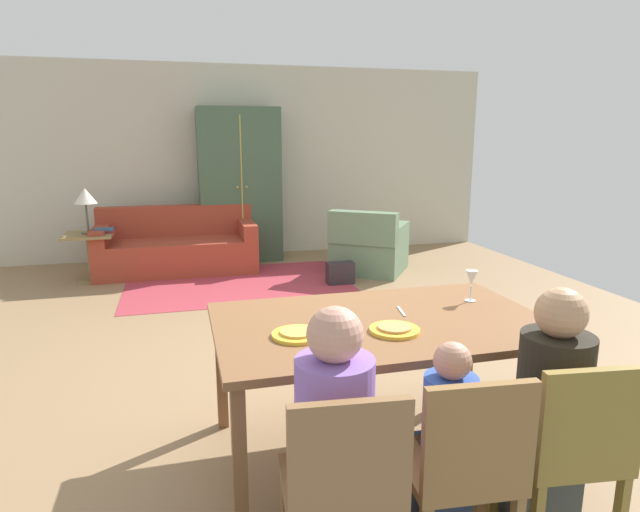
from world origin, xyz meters
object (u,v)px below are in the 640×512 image
(plate_near_child, at_px, (395,330))
(wine_glass, at_px, (471,279))
(side_table, at_px, (90,250))
(table_lamp, at_px, (85,198))
(dining_table, at_px, (381,332))
(person_man, at_px, (332,451))
(armoire, at_px, (240,185))
(couch, at_px, (177,248))
(book_lower, at_px, (106,231))
(book_upper, at_px, (104,229))
(dining_chair_child, at_px, (464,463))
(handbag, at_px, (340,273))
(dining_chair_man, at_px, (343,484))
(person_child, at_px, (444,452))
(person_woman, at_px, (545,419))
(armchair, at_px, (369,248))
(plate_near_man, at_px, (297,335))
(dining_chair_woman, at_px, (570,445))

(plate_near_child, relative_size, wine_glass, 1.34)
(side_table, bearing_deg, table_lamp, 0.00)
(dining_table, distance_m, person_man, 0.88)
(table_lamp, bearing_deg, armoire, 21.00)
(couch, distance_m, book_lower, 0.90)
(wine_glass, bearing_deg, book_upper, 121.43)
(plate_near_child, relative_size, dining_chair_child, 0.29)
(book_lower, bearing_deg, person_man, -74.50)
(couch, height_order, table_lamp, table_lamp)
(table_lamp, bearing_deg, person_man, -72.44)
(side_table, bearing_deg, couch, 14.40)
(couch, xyz_separation_m, book_upper, (-0.83, -0.24, 0.32))
(book_lower, height_order, handbag, book_lower)
(dining_table, bearing_deg, couch, 103.05)
(dining_chair_man, bearing_deg, person_child, 19.11)
(dining_chair_child, xyz_separation_m, book_lower, (-1.86, 5.20, 0.10))
(dining_chair_man, xyz_separation_m, side_table, (-1.57, 5.18, -0.11))
(person_woman, xyz_separation_m, armchair, (0.84, 4.56, -0.19))
(plate_near_man, bearing_deg, dining_chair_child, -58.77)
(plate_near_man, bearing_deg, book_upper, 107.67)
(plate_near_man, height_order, person_woman, person_woman)
(armchair, distance_m, book_upper, 3.26)
(couch, bearing_deg, handbag, -31.96)
(plate_near_man, height_order, dining_chair_child, dining_chair_child)
(person_woman, bearing_deg, person_child, -179.40)
(person_man, bearing_deg, side_table, 107.56)
(person_man, xyz_separation_m, armchair, (1.80, 4.56, -0.19))
(side_table, xyz_separation_m, book_upper, (0.17, 0.01, 0.24))
(person_child, distance_m, person_woman, 0.49)
(person_man, xyz_separation_m, armoire, (0.31, 5.73, 0.54))
(person_man, height_order, dining_chair_woman, person_man)
(book_lower, height_order, book_upper, book_upper)
(book_upper, bearing_deg, plate_near_man, -72.33)
(plate_near_child, distance_m, side_table, 4.93)
(side_table, height_order, book_lower, book_lower)
(plate_near_man, relative_size, table_lamp, 0.46)
(dining_table, relative_size, couch, 0.88)
(couch, distance_m, side_table, 1.04)
(plate_near_man, distance_m, dining_chair_man, 0.83)
(plate_near_man, bearing_deg, plate_near_child, -7.14)
(plate_near_child, relative_size, person_child, 0.27)
(dining_table, height_order, side_table, dining_table)
(person_man, relative_size, couch, 0.56)
(wine_glass, distance_m, person_woman, 0.99)
(plate_near_child, height_order, book_lower, plate_near_child)
(wine_glass, relative_size, armchair, 0.16)
(couch, xyz_separation_m, table_lamp, (-1.01, -0.26, 0.71))
(side_table, bearing_deg, person_woman, -63.05)
(plate_near_child, height_order, wine_glass, wine_glass)
(book_lower, bearing_deg, dining_chair_man, -75.11)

